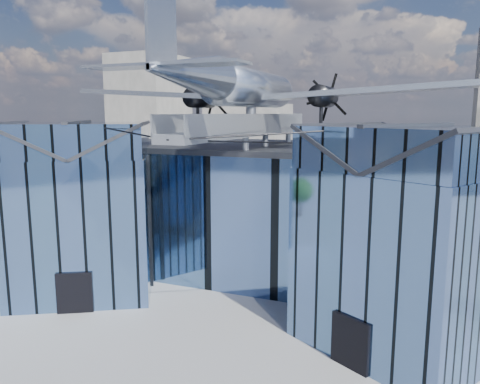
% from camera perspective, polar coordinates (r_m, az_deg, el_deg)
% --- Properties ---
extents(ground_plane, '(120.00, 120.00, 0.00)m').
position_cam_1_polar(ground_plane, '(31.16, -1.44, -13.75)').
color(ground_plane, gray).
extents(museum, '(32.88, 24.50, 17.60)m').
position_cam_1_polar(museum, '(34.69, 2.39, -1.73)').
color(museum, '#5072A4').
rests_on(museum, ground).
extents(bg_towers, '(77.00, 24.50, 26.00)m').
position_cam_1_polar(bg_towers, '(77.36, 14.91, 7.54)').
color(bg_towers, slate).
rests_on(bg_towers, ground).
extents(tree_side_w, '(3.02, 3.02, 4.64)m').
position_cam_1_polar(tree_side_w, '(48.37, -20.83, -2.01)').
color(tree_side_w, black).
rests_on(tree_side_w, ground).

